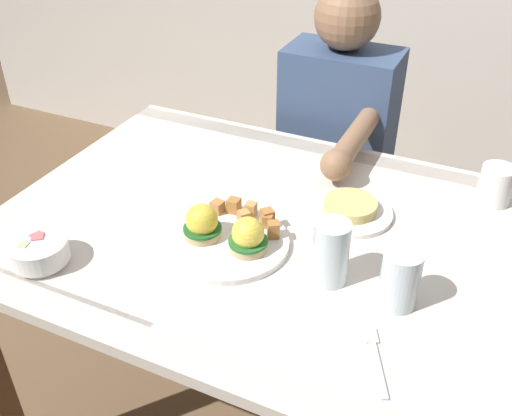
% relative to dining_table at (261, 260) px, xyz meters
% --- Properties ---
extents(dining_table, '(1.20, 0.90, 0.74)m').
position_rel_dining_table_xyz_m(dining_table, '(0.00, 0.00, 0.00)').
color(dining_table, silver).
rests_on(dining_table, ground_plane).
extents(eggs_benedict_plate, '(0.27, 0.27, 0.09)m').
position_rel_dining_table_xyz_m(eggs_benedict_plate, '(-0.03, -0.10, 0.13)').
color(eggs_benedict_plate, white).
rests_on(eggs_benedict_plate, dining_table).
extents(fruit_bowl, '(0.12, 0.12, 0.06)m').
position_rel_dining_table_xyz_m(fruit_bowl, '(-0.36, -0.32, 0.14)').
color(fruit_bowl, white).
rests_on(fruit_bowl, dining_table).
extents(coffee_mug, '(0.11, 0.08, 0.09)m').
position_rel_dining_table_xyz_m(coffee_mug, '(0.47, 0.32, 0.16)').
color(coffee_mug, white).
rests_on(coffee_mug, dining_table).
extents(fork, '(0.08, 0.15, 0.00)m').
position_rel_dining_table_xyz_m(fork, '(0.34, -0.28, 0.11)').
color(fork, silver).
rests_on(fork, dining_table).
extents(water_glass_near, '(0.07, 0.07, 0.14)m').
position_rel_dining_table_xyz_m(water_glass_near, '(0.20, -0.12, 0.16)').
color(water_glass_near, silver).
rests_on(water_glass_near, dining_table).
extents(water_glass_far, '(0.07, 0.07, 0.12)m').
position_rel_dining_table_xyz_m(water_glass_far, '(0.34, -0.13, 0.16)').
color(water_glass_far, silver).
rests_on(water_glass_far, dining_table).
extents(side_plate, '(0.20, 0.20, 0.04)m').
position_rel_dining_table_xyz_m(side_plate, '(0.17, 0.12, 0.12)').
color(side_plate, white).
rests_on(side_plate, dining_table).
extents(diner_person, '(0.34, 0.54, 1.14)m').
position_rel_dining_table_xyz_m(diner_person, '(-0.02, 0.60, 0.02)').
color(diner_person, '#33333D').
rests_on(diner_person, ground_plane).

